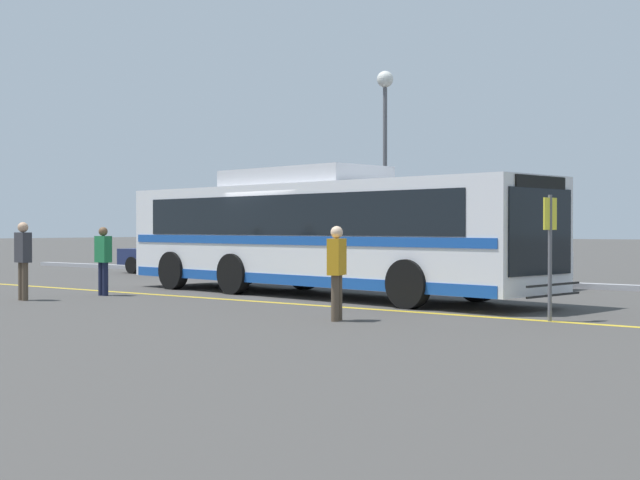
# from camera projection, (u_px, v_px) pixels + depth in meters

# --- Properties ---
(ground_plane) EXTENTS (220.00, 220.00, 0.00)m
(ground_plane) POSITION_uv_depth(u_px,v_px,m) (288.00, 294.00, 21.93)
(ground_plane) COLOR #423F3D
(lane_strip_0) EXTENTS (32.02, 0.20, 0.01)m
(lane_strip_0) POSITION_uv_depth(u_px,v_px,m) (259.00, 301.00, 19.66)
(lane_strip_0) COLOR gold
(lane_strip_0) RESTS_ON ground_plane
(curb_strip) EXTENTS (40.02, 0.36, 0.15)m
(curb_strip) POSITION_uv_depth(u_px,v_px,m) (449.00, 280.00, 26.34)
(curb_strip) COLOR #99999E
(curb_strip) RESTS_ON ground_plane
(transit_bus) EXTENTS (12.52, 4.04, 3.08)m
(transit_bus) POSITION_uv_depth(u_px,v_px,m) (319.00, 232.00, 21.39)
(transit_bus) COLOR silver
(transit_bus) RESTS_ON ground_plane
(parked_car_0) EXTENTS (4.26, 2.00, 1.33)m
(parked_car_0) POSITION_uv_depth(u_px,v_px,m) (176.00, 254.00, 31.63)
(parked_car_0) COLOR navy
(parked_car_0) RESTS_ON ground_plane
(parked_car_1) EXTENTS (4.75, 2.06, 1.41)m
(parked_car_1) POSITION_uv_depth(u_px,v_px,m) (322.00, 258.00, 27.58)
(parked_car_1) COLOR black
(parked_car_1) RESTS_ON ground_plane
(parked_car_2) EXTENTS (4.70, 1.86, 1.53)m
(parked_car_2) POSITION_uv_depth(u_px,v_px,m) (477.00, 260.00, 24.22)
(parked_car_2) COLOR silver
(parked_car_2) RESTS_ON ground_plane
(pedestrian_0) EXTENTS (0.33, 0.47, 1.66)m
(pedestrian_0) POSITION_uv_depth(u_px,v_px,m) (337.00, 267.00, 15.56)
(pedestrian_0) COLOR brown
(pedestrian_0) RESTS_ON ground_plane
(pedestrian_1) EXTENTS (0.44, 0.25, 1.65)m
(pedestrian_1) POSITION_uv_depth(u_px,v_px,m) (103.00, 257.00, 21.38)
(pedestrian_1) COLOR #191E38
(pedestrian_1) RESTS_ON ground_plane
(pedestrian_2) EXTENTS (0.44, 0.27, 1.76)m
(pedestrian_2) POSITION_uv_depth(u_px,v_px,m) (23.00, 256.00, 19.96)
(pedestrian_2) COLOR brown
(pedestrian_2) RESTS_ON ground_plane
(bus_stop_sign) EXTENTS (0.08, 0.40, 2.21)m
(bus_stop_sign) POSITION_uv_depth(u_px,v_px,m) (550.00, 241.00, 15.47)
(bus_stop_sign) COLOR #59595E
(bus_stop_sign) RESTS_ON ground_plane
(street_lamp) EXTENTS (0.54, 0.54, 6.82)m
(street_lamp) POSITION_uv_depth(u_px,v_px,m) (385.00, 124.00, 29.40)
(street_lamp) COLOR #59595E
(street_lamp) RESTS_ON ground_plane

